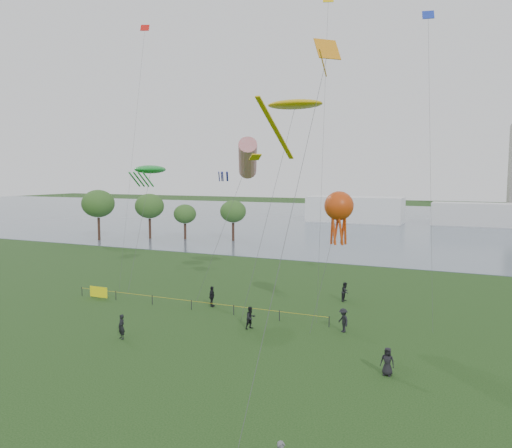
% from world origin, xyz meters
% --- Properties ---
extents(ground_plane, '(400.00, 400.00, 0.00)m').
position_xyz_m(ground_plane, '(0.00, 0.00, 0.00)').
color(ground_plane, black).
extents(lake, '(400.00, 120.00, 0.08)m').
position_xyz_m(lake, '(0.00, 100.00, 0.02)').
color(lake, slate).
rests_on(lake, ground_plane).
extents(pavilion_left, '(22.00, 8.00, 6.00)m').
position_xyz_m(pavilion_left, '(-12.00, 95.00, 3.00)').
color(pavilion_left, white).
rests_on(pavilion_left, ground_plane).
extents(pavilion_right, '(18.00, 7.00, 5.00)m').
position_xyz_m(pavilion_right, '(14.00, 98.00, 2.50)').
color(pavilion_right, silver).
rests_on(pavilion_right, ground_plane).
extents(trees, '(26.53, 13.62, 8.70)m').
position_xyz_m(trees, '(-37.29, 49.52, 5.67)').
color(trees, '#332017').
rests_on(trees, ground_plane).
extents(fence, '(24.07, 0.07, 1.05)m').
position_xyz_m(fence, '(-13.85, 13.95, 0.55)').
color(fence, black).
rests_on(fence, ground_plane).
extents(spectator_a, '(0.95, 1.02, 1.68)m').
position_xyz_m(spectator_a, '(-0.97, 11.21, 0.84)').
color(spectator_a, black).
rests_on(spectator_a, ground_plane).
extents(spectator_b, '(1.26, 1.27, 1.76)m').
position_xyz_m(spectator_b, '(5.51, 13.25, 0.88)').
color(spectator_b, black).
rests_on(spectator_b, ground_plane).
extents(spectator_c, '(0.58, 1.10, 1.79)m').
position_xyz_m(spectator_c, '(-6.61, 15.50, 0.90)').
color(spectator_c, black).
rests_on(spectator_c, ground_plane).
extents(spectator_d, '(0.83, 0.57, 1.63)m').
position_xyz_m(spectator_d, '(9.73, 6.58, 0.81)').
color(spectator_d, black).
rests_on(spectator_d, ground_plane).
extents(spectator_f, '(0.74, 0.62, 1.73)m').
position_xyz_m(spectator_f, '(-8.28, 5.51, 0.87)').
color(spectator_f, black).
rests_on(spectator_f, ground_plane).
extents(spectator_g, '(0.79, 0.94, 1.74)m').
position_xyz_m(spectator_g, '(3.53, 21.97, 0.87)').
color(spectator_g, black).
rests_on(spectator_g, ground_plane).
extents(kite_stingray, '(4.93, 9.93, 17.49)m').
position_xyz_m(kite_stingray, '(0.12, 17.44, 17.03)').
color(kite_stingray, '#3F3F42').
extents(kite_windsock, '(5.56, 5.37, 14.67)m').
position_xyz_m(kite_windsock, '(-4.75, 18.89, 12.83)').
color(kite_windsock, '#3F3F42').
extents(kite_creature, '(2.38, 7.35, 12.34)m').
position_xyz_m(kite_creature, '(-16.50, 20.68, 11.89)').
color(kite_creature, '#3F3F42').
extents(kite_octopus, '(2.40, 3.78, 10.21)m').
position_xyz_m(kite_octopus, '(4.69, 14.65, 9.04)').
color(kite_octopus, '#3F3F42').
extents(kite_delta, '(1.63, 13.76, 19.73)m').
position_xyz_m(kite_delta, '(5.33, 7.99, 18.06)').
color(kite_delta, '#3F3F42').
extents(small_kites, '(40.32, 11.20, 4.87)m').
position_xyz_m(small_kites, '(3.50, 19.45, 24.88)').
color(small_kites, red).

